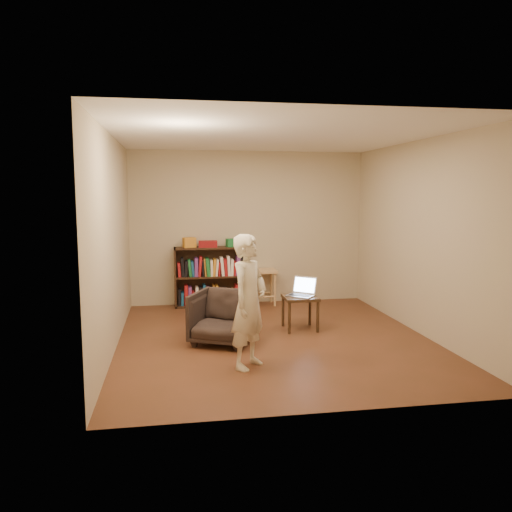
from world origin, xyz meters
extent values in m
plane|color=#4F2E19|center=(0.00, 0.00, 0.00)|extent=(4.50, 4.50, 0.00)
plane|color=white|center=(0.00, 0.00, 2.60)|extent=(4.50, 4.50, 0.00)
plane|color=#BFAB90|center=(0.00, 2.25, 1.30)|extent=(4.00, 0.00, 4.00)
plane|color=#BFAB90|center=(-2.00, 0.00, 1.30)|extent=(0.00, 4.50, 4.50)
plane|color=#BFAB90|center=(2.00, 0.00, 1.30)|extent=(0.00, 4.50, 4.50)
cube|color=black|center=(-1.26, 2.08, 0.50)|extent=(0.03, 0.30, 1.00)
cube|color=black|center=(-0.09, 2.08, 0.50)|extent=(0.03, 0.30, 1.00)
cube|color=black|center=(-0.67, 2.22, 0.50)|extent=(1.20, 0.02, 1.00)
cube|color=black|center=(-0.67, 2.08, 0.01)|extent=(1.20, 0.30, 0.03)
cube|color=black|center=(-0.67, 2.08, 0.50)|extent=(1.14, 0.30, 0.03)
cube|color=black|center=(-0.67, 2.08, 0.98)|extent=(1.20, 0.30, 0.03)
cube|color=orange|center=(-1.02, 2.08, 1.08)|extent=(0.23, 0.19, 0.16)
cube|color=maroon|center=(-0.71, 2.08, 1.05)|extent=(0.32, 0.24, 0.10)
cube|color=#1D6D33|center=(-0.33, 2.06, 1.07)|extent=(0.16, 0.16, 0.13)
cube|color=white|center=(-0.23, 2.08, 1.04)|extent=(0.11, 0.11, 0.08)
cube|color=tan|center=(0.23, 2.03, 0.58)|extent=(0.42, 0.42, 0.04)
cylinder|color=tan|center=(0.06, 1.87, 0.28)|extent=(0.04, 0.04, 0.56)
cylinder|color=tan|center=(0.39, 1.87, 0.28)|extent=(0.04, 0.04, 0.56)
cylinder|color=tan|center=(0.06, 2.19, 0.28)|extent=(0.04, 0.04, 0.56)
cylinder|color=tan|center=(0.39, 2.19, 0.28)|extent=(0.04, 0.04, 0.56)
imported|color=#2A231C|center=(-0.68, -0.08, 0.33)|extent=(0.96, 0.97, 0.67)
cube|color=#301E10|center=(0.45, 0.40, 0.45)|extent=(0.46, 0.46, 0.04)
cylinder|color=#301E10|center=(0.25, 0.20, 0.21)|extent=(0.04, 0.04, 0.43)
cylinder|color=#301E10|center=(0.65, 0.20, 0.21)|extent=(0.04, 0.04, 0.43)
cylinder|color=#301E10|center=(0.25, 0.60, 0.21)|extent=(0.04, 0.04, 0.43)
cylinder|color=#301E10|center=(0.65, 0.60, 0.21)|extent=(0.04, 0.04, 0.43)
cube|color=#BAB9BE|center=(0.44, 0.38, 0.48)|extent=(0.42, 0.41, 0.02)
cube|color=black|center=(0.44, 0.38, 0.49)|extent=(0.31, 0.29, 0.00)
cube|color=#BAB9BE|center=(0.54, 0.50, 0.61)|extent=(0.32, 0.28, 0.24)
cube|color=#AEC6F4|center=(0.54, 0.50, 0.61)|extent=(0.27, 0.24, 0.19)
imported|color=beige|center=(-0.49, -0.99, 0.73)|extent=(0.61, 0.63, 1.46)
camera|label=1|loc=(-1.28, -6.21, 1.89)|focal=35.00mm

